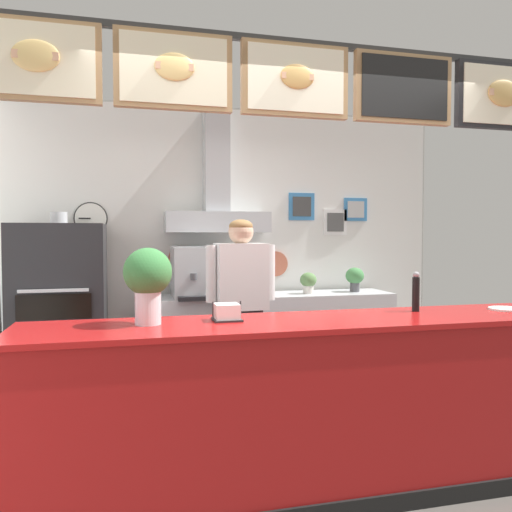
% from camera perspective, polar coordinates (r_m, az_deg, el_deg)
% --- Properties ---
extents(ground_plane, '(5.29, 5.29, 0.00)m').
position_cam_1_polar(ground_plane, '(3.40, 4.83, -23.55)').
color(ground_plane, '#514C47').
extents(back_wall_assembly, '(4.40, 2.24, 2.77)m').
position_cam_1_polar(back_wall_assembly, '(5.05, -2.85, 2.31)').
color(back_wall_assembly, '#9E9E99').
rests_on(back_wall_assembly, ground_plane).
extents(service_counter, '(3.23, 0.63, 1.01)m').
position_cam_1_polar(service_counter, '(3.03, 6.16, -16.58)').
color(service_counter, maroon).
rests_on(service_counter, ground_plane).
extents(back_prep_counter, '(2.43, 0.53, 0.91)m').
position_cam_1_polar(back_prep_counter, '(4.98, 1.61, -9.62)').
color(back_prep_counter, silver).
rests_on(back_prep_counter, ground_plane).
extents(pizza_oven, '(0.75, 0.72, 1.68)m').
position_cam_1_polar(pizza_oven, '(4.68, -21.26, -6.29)').
color(pizza_oven, '#232326').
rests_on(pizza_oven, ground_plane).
extents(shop_worker, '(0.55, 0.25, 1.61)m').
position_cam_1_polar(shop_worker, '(3.91, -1.70, -6.71)').
color(shop_worker, '#232328').
rests_on(shop_worker, ground_plane).
extents(espresso_machine, '(0.55, 0.57, 0.47)m').
position_cam_1_polar(espresso_machine, '(4.73, -6.14, -1.81)').
color(espresso_machine, '#B7BABF').
rests_on(espresso_machine, back_prep_counter).
extents(potted_oregano, '(0.19, 0.19, 0.25)m').
position_cam_1_polar(potted_oregano, '(5.21, 11.11, -2.37)').
color(potted_oregano, '#4C4C51').
rests_on(potted_oregano, back_prep_counter).
extents(potted_thyme, '(0.16, 0.16, 0.19)m').
position_cam_1_polar(potted_thyme, '(4.83, -1.70, -3.22)').
color(potted_thyme, '#4C4C51').
rests_on(potted_thyme, back_prep_counter).
extents(potted_sage, '(0.16, 0.16, 0.21)m').
position_cam_1_polar(potted_sage, '(4.98, 5.93, -2.90)').
color(potted_sage, beige).
rests_on(potted_sage, back_prep_counter).
extents(pepper_grinder, '(0.05, 0.05, 0.25)m').
position_cam_1_polar(pepper_grinder, '(3.33, 17.63, -3.87)').
color(pepper_grinder, black).
rests_on(pepper_grinder, service_counter).
extents(napkin_holder, '(0.17, 0.16, 0.11)m').
position_cam_1_polar(napkin_holder, '(2.85, -3.32, -6.43)').
color(napkin_holder, '#262628').
rests_on(napkin_holder, service_counter).
extents(condiment_plate, '(0.22, 0.22, 0.01)m').
position_cam_1_polar(condiment_plate, '(3.63, 26.49, -5.38)').
color(condiment_plate, white).
rests_on(condiment_plate, service_counter).
extents(basil_vase, '(0.26, 0.26, 0.41)m').
position_cam_1_polar(basil_vase, '(2.76, -12.14, -2.66)').
color(basil_vase, silver).
rests_on(basil_vase, service_counter).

